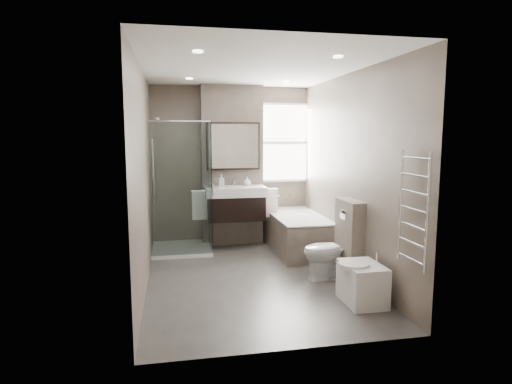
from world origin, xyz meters
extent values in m
cube|color=#474441|center=(0.00, 0.00, -0.03)|extent=(2.65, 3.85, 0.05)
cube|color=silver|center=(0.00, 0.00, 2.62)|extent=(2.65, 3.85, 0.05)
cube|color=#6A5D51|center=(0.00, 1.92, 1.30)|extent=(2.65, 0.05, 2.60)
cube|color=#6A5D51|center=(0.00, -1.92, 1.30)|extent=(2.65, 0.05, 2.60)
cube|color=#6A5D51|center=(-1.32, 0.00, 1.30)|extent=(0.05, 3.85, 2.60)
cube|color=#6A5D51|center=(1.32, 0.00, 1.30)|extent=(0.05, 3.85, 2.60)
cube|color=#64594F|center=(0.00, 1.77, 1.30)|extent=(1.00, 0.25, 2.60)
cube|color=black|center=(0.00, 1.42, 0.66)|extent=(0.90, 0.45, 0.38)
cube|color=white|center=(0.00, 1.42, 0.92)|extent=(0.95, 0.47, 0.15)
cylinder|color=silver|center=(0.00, 1.59, 1.06)|extent=(0.03, 0.03, 0.12)
cylinder|color=silver|center=(0.00, 1.53, 1.11)|extent=(0.02, 0.12, 0.02)
cube|color=black|center=(0.00, 1.62, 1.63)|extent=(0.86, 0.06, 0.76)
cube|color=white|center=(0.00, 1.58, 1.63)|extent=(0.80, 0.02, 0.70)
cube|color=white|center=(-0.56, 1.40, 0.72)|extent=(0.24, 0.06, 0.44)
cube|color=white|center=(0.56, 1.40, 0.72)|extent=(0.24, 0.06, 0.44)
cube|color=white|center=(-0.85, 1.45, 0.03)|extent=(0.90, 0.90, 0.06)
cube|color=white|center=(-0.85, 1.01, 1.03)|extent=(0.88, 0.01, 1.94)
cube|color=white|center=(-0.41, 1.45, 1.03)|extent=(0.01, 0.88, 1.94)
cylinder|color=silver|center=(-1.25, 1.45, 1.25)|extent=(0.02, 0.02, 1.00)
cube|color=#64594F|center=(0.93, 1.10, 0.28)|extent=(0.75, 1.60, 0.55)
cube|color=white|center=(0.93, 1.10, 0.56)|extent=(0.75, 1.60, 0.03)
cube|color=white|center=(0.93, 1.10, 0.49)|extent=(0.61, 1.42, 0.12)
cube|color=white|center=(0.90, 1.88, 1.67)|extent=(0.98, 0.04, 1.33)
cube|color=white|center=(0.90, 1.85, 1.67)|extent=(0.90, 0.01, 1.25)
cube|color=white|center=(0.90, 1.85, 1.68)|extent=(0.90, 0.01, 0.05)
imported|color=white|center=(0.97, -0.22, 0.36)|extent=(0.73, 0.46, 0.71)
cube|color=#64594F|center=(1.21, -0.25, 0.50)|extent=(0.18, 0.55, 1.00)
cube|color=silver|center=(1.11, -0.25, 0.82)|extent=(0.01, 0.16, 0.11)
cube|color=white|center=(1.02, -1.06, 0.22)|extent=(0.39, 0.54, 0.43)
cylinder|color=white|center=(0.91, -1.06, 0.43)|extent=(0.32, 0.32, 0.05)
cylinder|color=silver|center=(1.18, -1.06, 0.51)|extent=(0.02, 0.02, 0.10)
cylinder|color=silver|center=(1.25, -1.83, 1.12)|extent=(0.03, 0.03, 1.10)
cylinder|color=silver|center=(1.25, -1.37, 1.12)|extent=(0.03, 0.03, 1.10)
cube|color=silver|center=(1.25, -1.60, 1.12)|extent=(0.02, 0.46, 1.00)
imported|color=white|center=(-0.21, 1.48, 1.10)|extent=(0.09, 0.09, 0.19)
imported|color=white|center=(0.20, 1.49, 1.07)|extent=(0.11, 0.11, 0.15)
camera|label=1|loc=(-0.96, -5.20, 1.81)|focal=30.00mm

